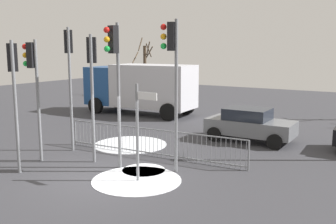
{
  "coord_description": "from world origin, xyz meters",
  "views": [
    {
      "loc": [
        8.05,
        -8.91,
        4.1
      ],
      "look_at": [
        0.54,
        3.28,
        1.72
      ],
      "focal_mm": 41.2,
      "sensor_mm": 36.0,
      "label": 1
    }
  ],
  "objects_px": {
    "traffic_light_rear_left": "(33,73)",
    "car_grey_mid": "(250,124)",
    "traffic_light_foreground_left": "(172,62)",
    "traffic_light_mid_left": "(14,77)",
    "delivery_truck": "(141,86)",
    "traffic_light_rear_right": "(69,61)",
    "traffic_light_foreground_right": "(115,63)",
    "traffic_light_mid_right": "(92,69)",
    "direction_sign_post": "(139,127)",
    "bare_tree_right": "(145,67)"
  },
  "relations": [
    {
      "from": "bare_tree_right",
      "to": "traffic_light_mid_left",
      "type": "bearing_deg",
      "value": -66.2
    },
    {
      "from": "traffic_light_mid_left",
      "to": "traffic_light_rear_left",
      "type": "bearing_deg",
      "value": 59.81
    },
    {
      "from": "traffic_light_rear_right",
      "to": "delivery_truck",
      "type": "distance_m",
      "value": 9.13
    },
    {
      "from": "traffic_light_foreground_right",
      "to": "direction_sign_post",
      "type": "relative_size",
      "value": 1.62
    },
    {
      "from": "direction_sign_post",
      "to": "traffic_light_foreground_left",
      "type": "bearing_deg",
      "value": 77.49
    },
    {
      "from": "traffic_light_mid_left",
      "to": "traffic_light_rear_right",
      "type": "xyz_separation_m",
      "value": [
        -0.55,
        2.99,
        0.39
      ]
    },
    {
      "from": "traffic_light_mid_right",
      "to": "traffic_light_foreground_left",
      "type": "xyz_separation_m",
      "value": [
        3.05,
        0.42,
        0.31
      ]
    },
    {
      "from": "direction_sign_post",
      "to": "car_grey_mid",
      "type": "relative_size",
      "value": 0.8
    },
    {
      "from": "traffic_light_mid_left",
      "to": "traffic_light_rear_right",
      "type": "relative_size",
      "value": 0.89
    },
    {
      "from": "traffic_light_foreground_left",
      "to": "delivery_truck",
      "type": "xyz_separation_m",
      "value": [
        -7.61,
        8.83,
        -1.92
      ]
    },
    {
      "from": "traffic_light_mid_left",
      "to": "traffic_light_rear_left",
      "type": "xyz_separation_m",
      "value": [
        -0.52,
        1.2,
        0.04
      ]
    },
    {
      "from": "traffic_light_mid_left",
      "to": "traffic_light_foreground_left",
      "type": "xyz_separation_m",
      "value": [
        4.37,
        2.68,
        0.47
      ]
    },
    {
      "from": "direction_sign_post",
      "to": "delivery_truck",
      "type": "distance_m",
      "value": 12.5
    },
    {
      "from": "traffic_light_mid_left",
      "to": "traffic_light_mid_right",
      "type": "bearing_deg",
      "value": 6.09
    },
    {
      "from": "traffic_light_rear_left",
      "to": "car_grey_mid",
      "type": "xyz_separation_m",
      "value": [
        5.61,
        6.99,
        -2.46
      ]
    },
    {
      "from": "traffic_light_mid_left",
      "to": "direction_sign_post",
      "type": "relative_size",
      "value": 1.43
    },
    {
      "from": "traffic_light_rear_right",
      "to": "bare_tree_right",
      "type": "height_order",
      "value": "bare_tree_right"
    },
    {
      "from": "traffic_light_foreground_right",
      "to": "traffic_light_rear_left",
      "type": "xyz_separation_m",
      "value": [
        -3.1,
        -0.78,
        -0.37
      ]
    },
    {
      "from": "traffic_light_rear_left",
      "to": "car_grey_mid",
      "type": "height_order",
      "value": "traffic_light_rear_left"
    },
    {
      "from": "traffic_light_rear_right",
      "to": "traffic_light_rear_left",
      "type": "relative_size",
      "value": 1.11
    },
    {
      "from": "delivery_truck",
      "to": "traffic_light_mid_right",
      "type": "bearing_deg",
      "value": 113.26
    },
    {
      "from": "delivery_truck",
      "to": "bare_tree_right",
      "type": "xyz_separation_m",
      "value": [
        -5.52,
        8.33,
        0.71
      ]
    },
    {
      "from": "traffic_light_rear_left",
      "to": "traffic_light_foreground_left",
      "type": "height_order",
      "value": "traffic_light_foreground_left"
    },
    {
      "from": "bare_tree_right",
      "to": "traffic_light_mid_right",
      "type": "bearing_deg",
      "value": -60.19
    },
    {
      "from": "traffic_light_foreground_left",
      "to": "traffic_light_rear_left",
      "type": "bearing_deg",
      "value": 85.08
    },
    {
      "from": "traffic_light_rear_right",
      "to": "traffic_light_mid_right",
      "type": "xyz_separation_m",
      "value": [
        1.87,
        -0.73,
        -0.23
      ]
    },
    {
      "from": "direction_sign_post",
      "to": "delivery_truck",
      "type": "relative_size",
      "value": 0.43
    },
    {
      "from": "traffic_light_foreground_right",
      "to": "traffic_light_rear_left",
      "type": "bearing_deg",
      "value": 30.59
    },
    {
      "from": "car_grey_mid",
      "to": "traffic_light_rear_left",
      "type": "bearing_deg",
      "value": -128.55
    },
    {
      "from": "traffic_light_rear_right",
      "to": "car_grey_mid",
      "type": "height_order",
      "value": "traffic_light_rear_right"
    },
    {
      "from": "delivery_truck",
      "to": "traffic_light_rear_right",
      "type": "bearing_deg",
      "value": 104.53
    },
    {
      "from": "traffic_light_rear_right",
      "to": "car_grey_mid",
      "type": "bearing_deg",
      "value": -5.45
    },
    {
      "from": "traffic_light_foreground_right",
      "to": "traffic_light_foreground_left",
      "type": "distance_m",
      "value": 1.93
    },
    {
      "from": "traffic_light_rear_left",
      "to": "delivery_truck",
      "type": "relative_size",
      "value": 0.61
    },
    {
      "from": "traffic_light_mid_right",
      "to": "traffic_light_foreground_right",
      "type": "height_order",
      "value": "traffic_light_foreground_right"
    },
    {
      "from": "traffic_light_rear_left",
      "to": "car_grey_mid",
      "type": "relative_size",
      "value": 1.16
    },
    {
      "from": "traffic_light_rear_left",
      "to": "delivery_truck",
      "type": "height_order",
      "value": "traffic_light_rear_left"
    },
    {
      "from": "traffic_light_foreground_right",
      "to": "delivery_truck",
      "type": "height_order",
      "value": "traffic_light_foreground_right"
    },
    {
      "from": "traffic_light_mid_left",
      "to": "traffic_light_rear_left",
      "type": "distance_m",
      "value": 1.31
    },
    {
      "from": "traffic_light_foreground_right",
      "to": "car_grey_mid",
      "type": "relative_size",
      "value": 1.29
    },
    {
      "from": "traffic_light_foreground_left",
      "to": "car_grey_mid",
      "type": "xyz_separation_m",
      "value": [
        0.72,
        5.5,
        -2.89
      ]
    },
    {
      "from": "traffic_light_rear_right",
      "to": "bare_tree_right",
      "type": "relative_size",
      "value": 0.98
    },
    {
      "from": "traffic_light_mid_right",
      "to": "delivery_truck",
      "type": "distance_m",
      "value": 10.44
    },
    {
      "from": "traffic_light_rear_right",
      "to": "direction_sign_post",
      "type": "xyz_separation_m",
      "value": [
        4.56,
        -1.65,
        -1.87
      ]
    },
    {
      "from": "traffic_light_foreground_right",
      "to": "car_grey_mid",
      "type": "height_order",
      "value": "traffic_light_foreground_right"
    },
    {
      "from": "direction_sign_post",
      "to": "delivery_truck",
      "type": "height_order",
      "value": "delivery_truck"
    },
    {
      "from": "traffic_light_foreground_right",
      "to": "bare_tree_right",
      "type": "relative_size",
      "value": 0.98
    },
    {
      "from": "traffic_light_foreground_right",
      "to": "traffic_light_mid_right",
      "type": "bearing_deg",
      "value": 3.78
    },
    {
      "from": "direction_sign_post",
      "to": "traffic_light_rear_left",
      "type": "bearing_deg",
      "value": -175.6
    },
    {
      "from": "traffic_light_foreground_left",
      "to": "car_grey_mid",
      "type": "bearing_deg",
      "value": -29.24
    }
  ]
}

